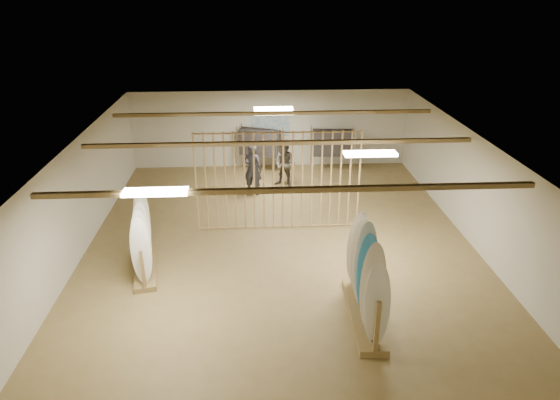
{
  "coord_description": "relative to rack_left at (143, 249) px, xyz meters",
  "views": [
    {
      "loc": [
        -0.68,
        -11.67,
        6.33
      ],
      "look_at": [
        0.0,
        0.0,
        1.2
      ],
      "focal_mm": 32.0,
      "sensor_mm": 36.0,
      "label": 1
    }
  ],
  "objects": [
    {
      "name": "wall_back",
      "position": [
        3.28,
        7.32,
        0.8
      ],
      "size": [
        12.0,
        0.0,
        12.0
      ],
      "primitive_type": "plane",
      "rotation": [
        1.57,
        0.0,
        0.0
      ],
      "color": "beige",
      "rests_on": "ground"
    },
    {
      "name": "poster",
      "position": [
        3.28,
        7.3,
        1.0
      ],
      "size": [
        1.4,
        0.03,
        0.9
      ],
      "primitive_type": "cube",
      "color": "#3065AA",
      "rests_on": "ground"
    },
    {
      "name": "clothing_rack_a",
      "position": [
        2.88,
        6.72,
        0.48
      ],
      "size": [
        1.49,
        0.88,
        1.67
      ],
      "rotation": [
        0.0,
        0.0,
        -0.36
      ],
      "color": "silver",
      "rests_on": "floor"
    },
    {
      "name": "rack_left",
      "position": [
        0.0,
        0.0,
        0.0
      ],
      "size": [
        0.8,
        1.91,
        1.77
      ],
      "rotation": [
        0.0,
        0.0,
        0.18
      ],
      "color": "olive",
      "rests_on": "floor"
    },
    {
      "name": "ceiling",
      "position": [
        3.28,
        1.32,
        2.2
      ],
      "size": [
        12.0,
        12.0,
        0.0
      ],
      "primitive_type": "plane",
      "rotation": [
        3.14,
        0.0,
        0.0
      ],
      "color": "gray",
      "rests_on": "ground"
    },
    {
      "name": "rack_right",
      "position": [
        4.8,
        -2.02,
        0.08
      ],
      "size": [
        0.65,
        2.5,
        2.0
      ],
      "rotation": [
        0.0,
        0.0,
        -0.04
      ],
      "color": "olive",
      "rests_on": "floor"
    },
    {
      "name": "wall_left",
      "position": [
        -1.72,
        1.32,
        0.8
      ],
      "size": [
        0.0,
        12.0,
        12.0
      ],
      "primitive_type": "plane",
      "rotation": [
        1.57,
        0.0,
        1.57
      ],
      "color": "beige",
      "rests_on": "ground"
    },
    {
      "name": "wall_front",
      "position": [
        3.28,
        -4.68,
        0.8
      ],
      "size": [
        12.0,
        0.0,
        12.0
      ],
      "primitive_type": "plane",
      "rotation": [
        -1.57,
        0.0,
        0.0
      ],
      "color": "beige",
      "rests_on": "ground"
    },
    {
      "name": "bamboo_partition",
      "position": [
        3.28,
        2.12,
        0.8
      ],
      "size": [
        4.45,
        0.05,
        2.78
      ],
      "color": "tan",
      "rests_on": "ground"
    },
    {
      "name": "clothing_rack_b",
      "position": [
        5.46,
        6.59,
        0.47
      ],
      "size": [
        1.53,
        0.49,
        1.64
      ],
      "rotation": [
        0.0,
        0.0,
        -0.08
      ],
      "color": "silver",
      "rests_on": "floor"
    },
    {
      "name": "light_panels",
      "position": [
        3.28,
        1.32,
        2.14
      ],
      "size": [
        1.2,
        0.35,
        0.06
      ],
      "primitive_type": "cube",
      "color": "white",
      "rests_on": "ground"
    },
    {
      "name": "floor",
      "position": [
        3.28,
        1.32,
        -0.6
      ],
      "size": [
        12.0,
        12.0,
        0.0
      ],
      "primitive_type": "plane",
      "color": "olive",
      "rests_on": "ground"
    },
    {
      "name": "shopper_b",
      "position": [
        3.67,
        5.22,
        0.27
      ],
      "size": [
        1.05,
        0.97,
        1.75
      ],
      "primitive_type": "imported",
      "rotation": [
        0.0,
        0.0,
        -0.48
      ],
      "color": "#3C362E",
      "rests_on": "floor"
    },
    {
      "name": "ceiling_slats",
      "position": [
        3.28,
        1.32,
        2.12
      ],
      "size": [
        9.5,
        6.12,
        0.1
      ],
      "primitive_type": "cube",
      "color": "olive",
      "rests_on": "ground"
    },
    {
      "name": "shopper_a",
      "position": [
        2.59,
        4.62,
        0.35
      ],
      "size": [
        0.81,
        0.68,
        1.9
      ],
      "primitive_type": "imported",
      "rotation": [
        0.0,
        0.0,
        2.8
      ],
      "color": "#2A2B33",
      "rests_on": "floor"
    },
    {
      "name": "wall_right",
      "position": [
        8.28,
        1.32,
        0.8
      ],
      "size": [
        0.0,
        12.0,
        12.0
      ],
      "primitive_type": "plane",
      "rotation": [
        1.57,
        0.0,
        -1.57
      ],
      "color": "beige",
      "rests_on": "ground"
    }
  ]
}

